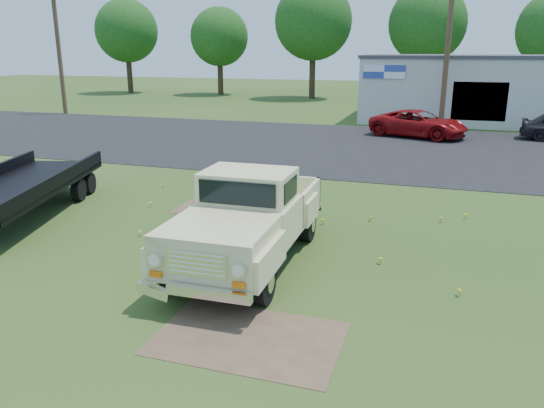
{
  "coord_description": "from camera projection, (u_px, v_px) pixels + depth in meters",
  "views": [
    {
      "loc": [
        4.23,
        -10.13,
        4.51
      ],
      "look_at": [
        0.6,
        1.0,
        1.08
      ],
      "focal_mm": 35.0,
      "sensor_mm": 36.0,
      "label": 1
    }
  ],
  "objects": [
    {
      "name": "asphalt_lot",
      "position": [
        350.0,
        147.0,
        25.46
      ],
      "size": [
        90.0,
        14.0,
        0.02
      ],
      "primitive_type": "cube",
      "color": "black",
      "rests_on": "ground"
    },
    {
      "name": "treeline_a",
      "position": [
        126.0,
        31.0,
        54.83
      ],
      "size": [
        6.4,
        6.4,
        9.52
      ],
      "color": "#382919",
      "rests_on": "ground"
    },
    {
      "name": "dirt_patch_a",
      "position": [
        248.0,
        338.0,
        8.59
      ],
      "size": [
        3.0,
        2.0,
        0.01
      ],
      "primitive_type": "cube",
      "color": "brown",
      "rests_on": "ground"
    },
    {
      "name": "treeline_b",
      "position": [
        219.0,
        37.0,
        52.94
      ],
      "size": [
        5.76,
        5.76,
        8.57
      ],
      "color": "#382919",
      "rests_on": "ground"
    },
    {
      "name": "vintage_pickup_truck",
      "position": [
        249.0,
        217.0,
        11.35
      ],
      "size": [
        2.35,
        5.78,
        2.08
      ],
      "primitive_type": null,
      "rotation": [
        0.0,
        0.0,
        0.02
      ],
      "color": "#CBC388",
      "rests_on": "ground"
    },
    {
      "name": "utility_pole_west",
      "position": [
        59.0,
        48.0,
        37.1
      ],
      "size": [
        1.6,
        0.3,
        9.0
      ],
      "color": "#4E3B24",
      "rests_on": "ground"
    },
    {
      "name": "utility_pole_mid",
      "position": [
        448.0,
        47.0,
        29.36
      ],
      "size": [
        1.6,
        0.3,
        9.0
      ],
      "color": "#4E3B24",
      "rests_on": "ground"
    },
    {
      "name": "flatbed_trailer",
      "position": [
        19.0,
        182.0,
        14.69
      ],
      "size": [
        4.26,
        7.49,
        1.94
      ],
      "primitive_type": null,
      "rotation": [
        0.0,
        0.0,
        0.28
      ],
      "color": "black",
      "rests_on": "ground"
    },
    {
      "name": "treeline_d",
      "position": [
        427.0,
        24.0,
        46.26
      ],
      "size": [
        6.72,
        6.72,
        10.0
      ],
      "color": "#382919",
      "rests_on": "ground"
    },
    {
      "name": "commercial_building",
      "position": [
        477.0,
        88.0,
        34.02
      ],
      "size": [
        14.2,
        8.2,
        4.15
      ],
      "color": "#BBBBB7",
      "rests_on": "ground"
    },
    {
      "name": "treeline_c",
      "position": [
        313.0,
        21.0,
        48.24
      ],
      "size": [
        7.04,
        7.04,
        10.47
      ],
      "color": "#382919",
      "rests_on": "ground"
    },
    {
      "name": "ground",
      "position": [
        233.0,
        260.0,
        11.77
      ],
      "size": [
        140.0,
        140.0,
        0.0
      ],
      "primitive_type": "plane",
      "color": "#294917",
      "rests_on": "ground"
    },
    {
      "name": "dirt_patch_b",
      "position": [
        214.0,
        209.0,
        15.56
      ],
      "size": [
        2.2,
        1.6,
        0.01
      ],
      "primitive_type": "cube",
      "color": "brown",
      "rests_on": "ground"
    },
    {
      "name": "red_pickup",
      "position": [
        418.0,
        124.0,
        27.99
      ],
      "size": [
        5.5,
        3.79,
        1.4
      ],
      "primitive_type": "imported",
      "rotation": [
        0.0,
        0.0,
        1.25
      ],
      "color": "maroon",
      "rests_on": "ground"
    }
  ]
}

